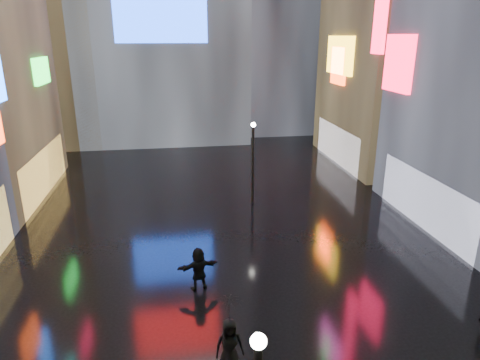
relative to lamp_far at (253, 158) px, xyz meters
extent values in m
plane|color=black|center=(-2.38, -1.94, -2.94)|extent=(140.00, 140.00, 0.00)
cube|color=#FFC659|center=(-13.48, 4.06, -1.44)|extent=(0.20, 10.00, 3.00)
cube|color=#1CFF39|center=(-13.23, 5.88, 4.97)|extent=(0.25, 3.00, 1.71)
cube|color=white|center=(8.72, -4.94, -1.44)|extent=(0.20, 9.00, 3.00)
cube|color=#FF0C32|center=(8.47, -0.82, 5.64)|extent=(0.25, 2.99, 3.26)
cube|color=white|center=(8.72, 8.06, -1.44)|extent=(0.20, 9.00, 3.00)
cube|color=yellow|center=(8.47, 8.38, 5.71)|extent=(0.25, 4.92, 2.91)
cube|color=#FF3B0C|center=(8.47, 8.50, 4.90)|extent=(0.25, 2.63, 2.87)
cube|color=#194CFF|center=(-5.38, 14.96, 9.06)|extent=(8.00, 0.20, 5.00)
cube|color=black|center=(-16.38, 20.06, 10.06)|extent=(10.00, 10.00, 26.00)
sphere|color=white|center=(-3.45, -18.86, 2.11)|extent=(0.30, 0.30, 0.30)
cylinder|color=black|center=(0.00, 0.00, -0.44)|extent=(0.16, 0.16, 5.00)
sphere|color=white|center=(0.00, 0.00, 2.11)|extent=(0.30, 0.30, 0.30)
imported|color=black|center=(-3.35, -13.99, -2.02)|extent=(0.93, 0.64, 1.85)
imported|color=black|center=(-4.01, -9.22, -2.01)|extent=(1.82, 0.90, 1.87)
imported|color=black|center=(-3.35, -13.99, -0.70)|extent=(1.05, 1.06, 0.80)
camera|label=1|loc=(-4.74, -24.93, 7.20)|focal=32.00mm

